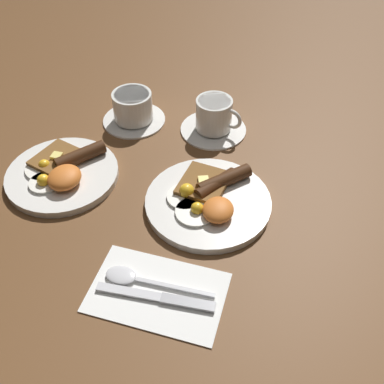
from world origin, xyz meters
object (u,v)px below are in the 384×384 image
at_px(breakfast_plate_near, 208,199).
at_px(knife, 162,298).
at_px(spoon, 132,278).
at_px(breakfast_plate_far, 62,172).
at_px(teacup_near, 214,118).
at_px(teacup_far, 133,109).

xyz_separation_m(breakfast_plate_near, knife, (-0.22, 0.02, -0.01)).
distance_m(knife, spoon, 0.06).
distance_m(breakfast_plate_far, spoon, 0.30).
bearing_deg(knife, breakfast_plate_near, -98.68).
height_order(teacup_near, spoon, teacup_near).
bearing_deg(breakfast_plate_far, spoon, -131.92).
height_order(teacup_near, knife, teacup_near).
distance_m(breakfast_plate_near, spoon, 0.22).
relative_size(breakfast_plate_near, breakfast_plate_far, 1.06).
xyz_separation_m(teacup_far, spoon, (-0.42, -0.15, -0.02)).
xyz_separation_m(breakfast_plate_near, teacup_far, (0.22, 0.23, 0.02)).
height_order(teacup_far, knife, teacup_far).
relative_size(teacup_near, knife, 0.77).
bearing_deg(spoon, teacup_far, -71.19).
bearing_deg(teacup_far, teacup_near, -86.86).
bearing_deg(knife, spoon, -24.23).
relative_size(breakfast_plate_far, teacup_far, 1.56).
bearing_deg(teacup_far, spoon, -160.40).
bearing_deg(knife, teacup_far, -67.94).
bearing_deg(teacup_far, breakfast_plate_far, 162.06).
xyz_separation_m(breakfast_plate_far, knife, (-0.22, -0.28, -0.01)).
bearing_deg(breakfast_plate_far, breakfast_plate_near, -89.49).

